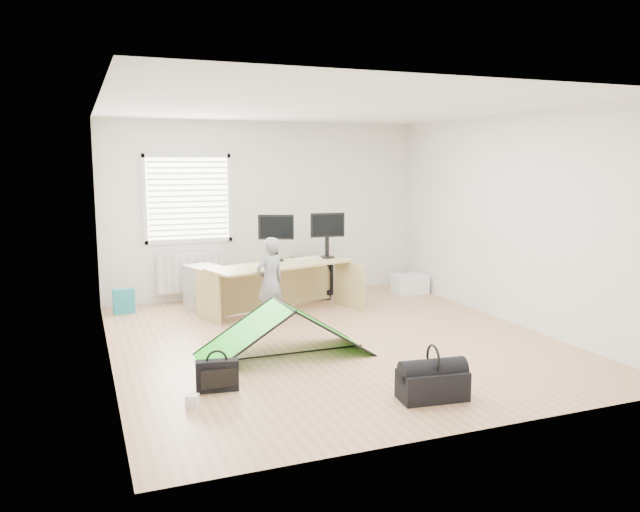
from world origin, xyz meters
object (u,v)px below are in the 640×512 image
object	(u,v)px
desk	(282,289)
storage_crate	(410,284)
filing_cabinet	(204,288)
thermos	(327,250)
kite	(284,330)
office_chair	(311,277)
laptop_bag	(217,376)
monitor_right	(327,241)
monitor_left	(276,244)
person	(270,281)
duffel_bag	(432,385)

from	to	relation	value
desk	storage_crate	xyz separation A→B (m)	(2.36, 0.60, -0.21)
filing_cabinet	storage_crate	bearing A→B (deg)	-16.07
desk	thermos	xyz separation A→B (m)	(0.80, 0.30, 0.46)
kite	office_chair	bearing A→B (deg)	64.12
desk	laptop_bag	xyz separation A→B (m)	(-1.45, -2.57, -0.21)
kite	monitor_right	bearing A→B (deg)	57.41
monitor_left	storage_crate	size ratio (longest dim) A/B	0.96
filing_cabinet	thermos	world-z (taller)	thermos
thermos	monitor_right	bearing A→B (deg)	-127.36
thermos	person	xyz separation A→B (m)	(-1.11, -0.78, -0.25)
storage_crate	duffel_bag	bearing A→B (deg)	-116.97
monitor_right	thermos	distance (m)	0.13
office_chair	thermos	bearing A→B (deg)	108.35
monitor_left	monitor_right	world-z (taller)	same
monitor_right	storage_crate	distance (m)	1.80
desk	person	xyz separation A→B (m)	(-0.31, -0.48, 0.22)
kite	duffel_bag	xyz separation A→B (m)	(0.84, -1.68, -0.16)
monitor_left	monitor_right	size ratio (longest dim) A/B	1.00
filing_cabinet	desk	bearing A→B (deg)	-49.53
filing_cabinet	kite	size ratio (longest dim) A/B	0.34
filing_cabinet	person	bearing A→B (deg)	-75.84
person	kite	world-z (taller)	person
thermos	desk	bearing A→B (deg)	-159.60
kite	laptop_bag	bearing A→B (deg)	-138.80
person	storage_crate	size ratio (longest dim) A/B	2.18
storage_crate	duffel_bag	size ratio (longest dim) A/B	0.87
laptop_bag	kite	bearing A→B (deg)	50.05
monitor_right	monitor_left	bearing A→B (deg)	-174.06
office_chair	kite	bearing A→B (deg)	81.75
storage_crate	laptop_bag	distance (m)	4.96
monitor_right	laptop_bag	size ratio (longest dim) A/B	1.29
filing_cabinet	kite	bearing A→B (deg)	-96.06
filing_cabinet	monitor_left	bearing A→B (deg)	-36.40
monitor_left	laptop_bag	distance (m)	3.30
kite	storage_crate	bearing A→B (deg)	39.72
kite	thermos	bearing A→B (deg)	57.36
person	kite	bearing A→B (deg)	59.47
desk	storage_crate	distance (m)	2.44
thermos	duffel_bag	xyz separation A→B (m)	(-0.52, -3.77, -0.69)
duffel_bag	storage_crate	bearing A→B (deg)	69.70
storage_crate	person	bearing A→B (deg)	-157.84
person	storage_crate	bearing A→B (deg)	-177.97
thermos	storage_crate	size ratio (longest dim) A/B	0.42
person	thermos	bearing A→B (deg)	-165.02
filing_cabinet	monitor_right	distance (m)	1.88
monitor_right	thermos	xyz separation A→B (m)	(0.02, 0.02, -0.13)
monitor_left	office_chair	world-z (taller)	monitor_left
thermos	storage_crate	world-z (taller)	thermos
monitor_left	thermos	distance (m)	0.81
desk	person	distance (m)	0.61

